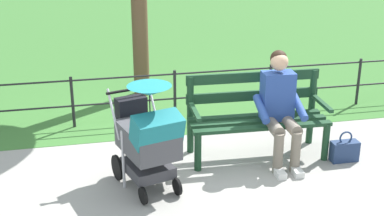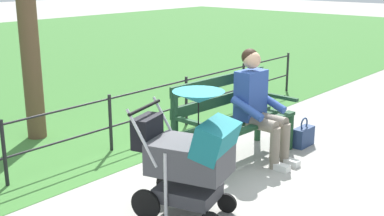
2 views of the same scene
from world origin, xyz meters
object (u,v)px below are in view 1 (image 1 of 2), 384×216
object	(u,v)px
park_bench	(256,112)
handbag	(344,151)
stroller	(148,136)
person_on_bench	(280,105)

from	to	relation	value
park_bench	handbag	xyz separation A→B (m)	(-0.95, 0.42, -0.40)
stroller	handbag	xyz separation A→B (m)	(-2.29, -0.15, -0.47)
person_on_bench	stroller	distance (m)	1.58
handbag	person_on_bench	bearing A→B (deg)	-14.52
park_bench	stroller	size ratio (longest dim) A/B	1.41
person_on_bench	handbag	bearing A→B (deg)	165.48
person_on_bench	stroller	xyz separation A→B (m)	(1.54, 0.34, -0.08)
person_on_bench	handbag	size ratio (longest dim) A/B	3.45
park_bench	handbag	bearing A→B (deg)	156.24
person_on_bench	handbag	xyz separation A→B (m)	(-0.75, 0.19, -0.55)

